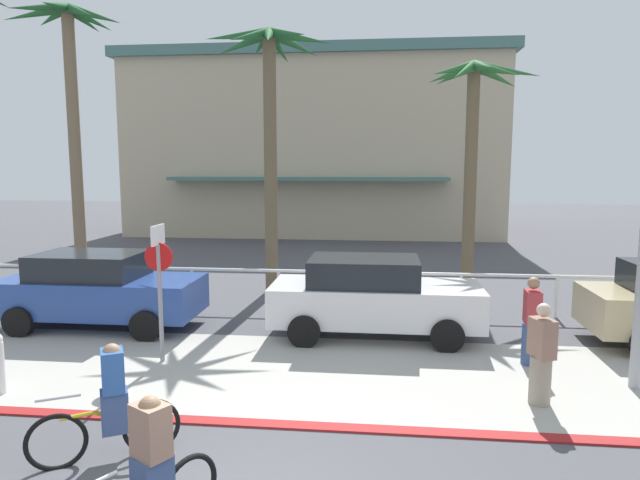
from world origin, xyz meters
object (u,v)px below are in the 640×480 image
(stop_sign_bike_lane, at_px, (159,273))
(palm_tree_3, at_px, (269,89))
(pedestrian_0, at_px, (541,359))
(palm_tree_2, at_px, (70,70))
(car_blue_1, at_px, (99,289))
(car_white_2, at_px, (373,296))
(cyclist_yellow_0, at_px, (110,405))
(pedestrian_1, at_px, (532,325))
(cyclist_red_1, at_px, (148,476))
(palm_tree_4, at_px, (474,113))

(stop_sign_bike_lane, relative_size, palm_tree_3, 0.35)
(pedestrian_0, bearing_deg, palm_tree_2, 145.98)
(car_blue_1, bearing_deg, palm_tree_2, 123.21)
(stop_sign_bike_lane, xyz_separation_m, car_blue_1, (-2.28, 2.07, -0.81))
(car_white_2, bearing_deg, cyclist_yellow_0, -119.99)
(stop_sign_bike_lane, bearing_deg, pedestrian_1, 4.94)
(stop_sign_bike_lane, height_order, cyclist_red_1, stop_sign_bike_lane)
(palm_tree_4, relative_size, pedestrian_1, 4.02)
(palm_tree_2, relative_size, palm_tree_3, 1.14)
(palm_tree_3, bearing_deg, pedestrian_0, -52.23)
(palm_tree_4, distance_m, pedestrian_1, 7.85)
(cyclist_red_1, xyz_separation_m, pedestrian_1, (4.91, 5.44, 0.06))
(palm_tree_3, bearing_deg, palm_tree_4, 11.02)
(cyclist_yellow_0, bearing_deg, palm_tree_2, 120.87)
(cyclist_yellow_0, distance_m, cyclist_red_1, 1.85)
(palm_tree_4, height_order, car_blue_1, palm_tree_4)
(palm_tree_3, height_order, car_blue_1, palm_tree_3)
(palm_tree_3, distance_m, palm_tree_4, 5.86)
(cyclist_red_1, relative_size, pedestrian_1, 0.97)
(palm_tree_4, distance_m, pedestrian_0, 9.37)
(palm_tree_2, xyz_separation_m, cyclist_red_1, (7.20, -11.64, -5.76))
(car_white_2, distance_m, pedestrian_0, 4.13)
(stop_sign_bike_lane, bearing_deg, palm_tree_4, 47.08)
(car_blue_1, height_order, pedestrian_0, car_blue_1)
(palm_tree_4, bearing_deg, cyclist_red_1, -111.79)
(palm_tree_3, xyz_separation_m, cyclist_yellow_0, (-0.17, -9.37, -5.01))
(stop_sign_bike_lane, relative_size, pedestrian_1, 1.56)
(palm_tree_4, distance_m, car_blue_1, 11.06)
(car_white_2, distance_m, pedestrian_1, 3.24)
(car_blue_1, xyz_separation_m, cyclist_red_1, (4.11, -6.92, -0.18))
(palm_tree_2, distance_m, car_white_2, 11.77)
(palm_tree_4, bearing_deg, car_white_2, -118.65)
(pedestrian_1, bearing_deg, cyclist_red_1, -132.07)
(car_white_2, bearing_deg, palm_tree_2, 152.78)
(cyclist_red_1, bearing_deg, cyclist_yellow_0, 127.18)
(car_white_2, bearing_deg, cyclist_red_1, -106.29)
(pedestrian_1, bearing_deg, cyclist_yellow_0, -146.66)
(cyclist_yellow_0, relative_size, cyclist_red_1, 1.03)
(stop_sign_bike_lane, bearing_deg, car_blue_1, 137.78)
(palm_tree_2, relative_size, car_blue_1, 1.92)
(car_white_2, distance_m, cyclist_red_1, 7.19)
(cyclist_yellow_0, bearing_deg, pedestrian_1, 33.34)
(palm_tree_4, distance_m, cyclist_red_1, 13.62)
(palm_tree_3, relative_size, pedestrian_1, 4.50)
(palm_tree_4, relative_size, car_blue_1, 1.49)
(palm_tree_2, relative_size, car_white_2, 1.92)
(stop_sign_bike_lane, xyz_separation_m, cyclist_yellow_0, (0.71, -3.38, -0.98))
(stop_sign_bike_lane, height_order, pedestrian_0, stop_sign_bike_lane)
(cyclist_yellow_0, bearing_deg, palm_tree_3, 88.97)
(palm_tree_2, xyz_separation_m, palm_tree_3, (6.25, -0.80, -0.75))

